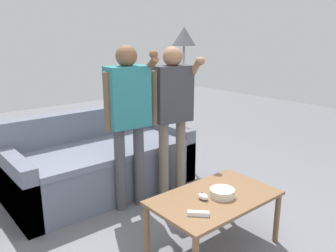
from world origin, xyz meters
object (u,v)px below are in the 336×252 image
object	(u,v)px
couch	(100,163)
floor_lamp	(184,50)
game_remote_nunchuk	(203,196)
player_center	(128,109)
game_remote_wand_far	(228,193)
coffee_table	(215,203)
game_remote_wand_near	(198,214)
player_right	(173,105)
snack_bowl	(222,193)

from	to	relation	value
couch	floor_lamp	size ratio (longest dim) A/B	1.10
game_remote_nunchuk	player_center	bearing A→B (deg)	90.85
game_remote_wand_far	coffee_table	bearing A→B (deg)	155.00
coffee_table	game_remote_wand_far	distance (m)	0.12
game_remote_nunchuk	game_remote_wand_far	bearing A→B (deg)	-18.39
game_remote_nunchuk	game_remote_wand_near	xyz separation A→B (m)	(-0.19, -0.14, -0.01)
game_remote_wand_near	game_remote_wand_far	xyz separation A→B (m)	(0.39, 0.08, -0.00)
player_right	game_remote_wand_near	distance (m)	1.32
floor_lamp	game_remote_wand_near	distance (m)	2.39
player_center	game_remote_wand_near	world-z (taller)	player_center
coffee_table	game_remote_wand_far	size ratio (longest dim) A/B	5.88
player_right	game_remote_nunchuk	bearing A→B (deg)	-117.33
couch	game_remote_wand_near	distance (m)	1.64
snack_bowl	game_remote_wand_far	xyz separation A→B (m)	(0.05, -0.01, -0.01)
floor_lamp	player_right	xyz separation A→B (m)	(-0.73, -0.65, -0.48)
couch	snack_bowl	size ratio (longest dim) A/B	10.02
coffee_table	player_right	distance (m)	1.13
player_center	floor_lamp	bearing A→B (deg)	26.05
game_remote_wand_near	floor_lamp	bearing A→B (deg)	50.62
game_remote_nunchuk	game_remote_wand_far	xyz separation A→B (m)	(0.20, -0.07, -0.01)
snack_bowl	floor_lamp	xyz separation A→B (m)	(1.05, 1.60, 0.96)
couch	game_remote_wand_near	bearing A→B (deg)	-95.26
coffee_table	player_right	xyz separation A→B (m)	(0.36, 0.91, 0.56)
game_remote_wand_near	game_remote_nunchuk	bearing A→B (deg)	37.02
couch	game_remote_wand_far	bearing A→B (deg)	-81.21
couch	game_remote_wand_near	world-z (taller)	couch
snack_bowl	player_right	bearing A→B (deg)	71.52
player_right	game_remote_wand_near	bearing A→B (deg)	-122.20
game_remote_nunchuk	game_remote_wand_far	distance (m)	0.21
floor_lamp	snack_bowl	bearing A→B (deg)	-123.25
coffee_table	snack_bowl	world-z (taller)	snack_bowl
game_remote_nunchuk	game_remote_wand_far	world-z (taller)	game_remote_nunchuk
snack_bowl	player_right	world-z (taller)	player_right
player_center	game_remote_wand_far	bearing A→B (deg)	-78.29
couch	player_right	bearing A→B (deg)	-49.55
floor_lamp	game_remote_wand_far	bearing A→B (deg)	-121.77
couch	snack_bowl	bearing A→B (deg)	-83.14
snack_bowl	game_remote_wand_near	xyz separation A→B (m)	(-0.34, -0.09, -0.01)
snack_bowl	game_remote_wand_near	distance (m)	0.35
couch	coffee_table	size ratio (longest dim) A/B	1.94
floor_lamp	game_remote_wand_near	xyz separation A→B (m)	(-1.39, -1.69, -0.98)
coffee_table	player_center	bearing A→B (deg)	96.96
couch	game_remote_wand_near	size ratio (longest dim) A/B	14.36
player_right	player_center	xyz separation A→B (m)	(-0.48, 0.06, 0.01)
game_remote_wand_near	game_remote_wand_far	world-z (taller)	same
floor_lamp	player_right	world-z (taller)	floor_lamp
player_right	game_remote_wand_far	size ratio (longest dim) A/B	9.18
coffee_table	player_center	distance (m)	1.14
coffee_table	game_remote_wand_far	bearing A→B (deg)	-25.00
game_remote_wand_far	game_remote_nunchuk	bearing A→B (deg)	161.61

